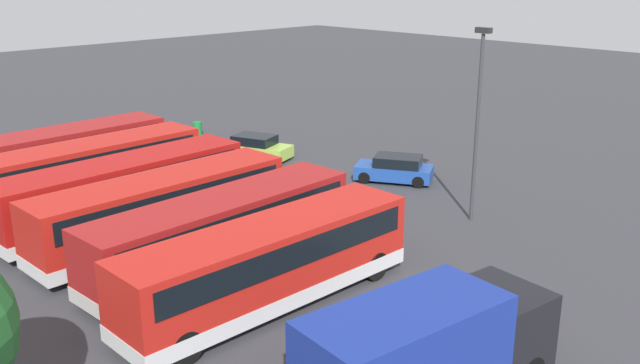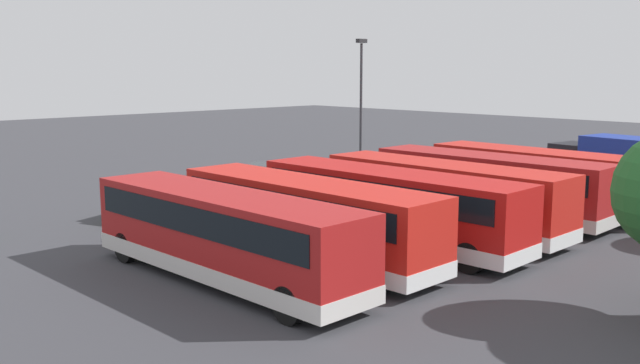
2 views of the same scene
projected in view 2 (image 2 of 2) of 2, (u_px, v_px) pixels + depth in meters
The scene contains 11 objects.
ground_plane at pixel (260, 204), 35.89m from camera, with size 140.00×140.00×0.00m, color #38383D.
bus_single_deck_near_end at pixel (539, 178), 34.24m from camera, with size 2.79×11.25×2.95m.
bus_single_deck_second at pixel (489, 184), 32.35m from camera, with size 2.93×11.41×2.95m.
bus_single_deck_third at pixel (443, 195), 29.60m from camera, with size 2.69×11.27×2.95m.
bus_single_deck_fourth at pixel (389, 205), 27.39m from camera, with size 2.91×11.81×2.95m.
bus_single_deck_fifth at pixel (306, 217), 25.07m from camera, with size 2.77×11.34×2.95m.
bus_single_deck_sixth at pixel (223, 233), 22.64m from camera, with size 2.80×11.65×2.95m.
box_truck_blue at pixel (621, 164), 38.56m from camera, with size 3.47×7.77×3.20m.
car_hatchback_silver at pixel (261, 177), 40.34m from camera, with size 4.44×3.56×1.43m.
car_small_green at pixel (146, 203), 32.69m from camera, with size 4.38×3.03×1.43m.
lamp_post_tall at pixel (361, 100), 42.40m from camera, with size 0.70×0.30×8.68m.
Camera 2 is at (22.15, 27.59, 6.91)m, focal length 39.13 mm.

